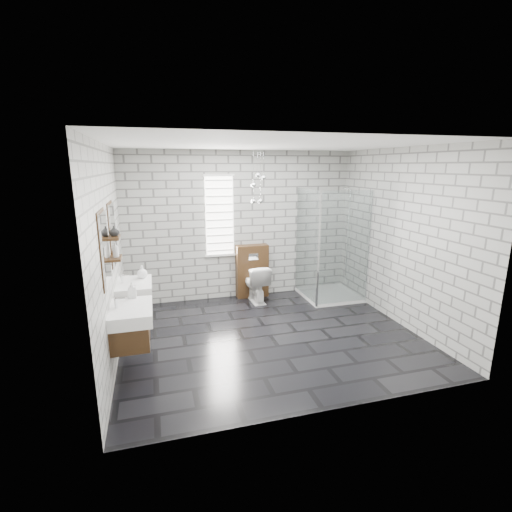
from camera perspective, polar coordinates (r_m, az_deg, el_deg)
name	(u,v)px	position (r m, az deg, el deg)	size (l,w,h in m)	color
floor	(270,336)	(5.58, 2.20, -12.19)	(4.20, 3.60, 0.02)	black
ceiling	(272,143)	(5.03, 2.50, 16.92)	(4.20, 3.60, 0.02)	white
wall_back	(241,226)	(6.85, -2.34, 4.66)	(4.20, 0.02, 2.70)	#A6A6A0
wall_front	(331,285)	(3.52, 11.48, -4.43)	(4.20, 0.02, 2.70)	#A6A6A0
wall_left	(109,255)	(4.93, -21.71, 0.08)	(0.02, 3.60, 2.70)	#A6A6A0
wall_right	(402,238)	(6.12, 21.52, 2.60)	(0.02, 3.60, 2.70)	#A6A6A0
vanity_left	(128,315)	(4.57, -19.14, -8.55)	(0.47, 0.70, 1.57)	#3F2813
vanity_right	(131,289)	(5.47, -18.62, -4.82)	(0.47, 0.70, 1.57)	#3F2813
shelf_lower	(116,258)	(4.88, -20.80, -0.33)	(0.14, 0.30, 0.03)	#3F2813
shelf_upper	(114,238)	(4.82, -21.06, 2.66)	(0.14, 0.30, 0.03)	#3F2813
window	(219,216)	(6.72, -5.65, 6.14)	(0.56, 0.05, 1.48)	white
cistern_panel	(252,271)	(6.98, -0.61, -2.32)	(0.60, 0.20, 1.00)	#3F2813
flush_plate	(254,257)	(6.80, -0.38, -0.13)	(0.18, 0.01, 0.12)	silver
shower_enclosure	(328,273)	(6.97, 11.06, -2.58)	(1.00, 1.00, 2.03)	white
pendant_cluster	(258,187)	(6.40, 0.24, 10.50)	(0.29, 0.22, 0.91)	silver
toilet	(256,283)	(6.79, -0.05, -4.17)	(0.38, 0.67, 0.68)	white
soap_bottle_a	(132,289)	(4.80, -18.54, -4.91)	(0.09, 0.10, 0.21)	#B2B2B2
soap_bottle_b	(142,272)	(5.58, -17.13, -2.35)	(0.15, 0.15, 0.19)	#B2B2B2
soap_bottle_c	(116,250)	(4.84, -20.80, 0.92)	(0.07, 0.07, 0.19)	#B2B2B2
vase	(114,231)	(4.82, -21.01, 3.61)	(0.12, 0.12, 0.12)	#B2B2B2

